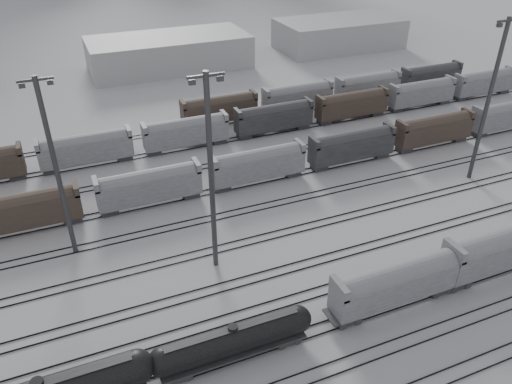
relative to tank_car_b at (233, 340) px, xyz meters
name	(u,v)px	position (x,y,z in m)	size (l,w,h in m)	color
ground	(307,341)	(7.66, -1.00, -2.39)	(900.00, 900.00, 0.00)	silver
tracks	(244,245)	(7.66, 16.50, -2.31)	(220.00, 71.50, 0.16)	black
tank_car_b	(233,340)	(0.00, 0.00, 0.00)	(16.70, 2.78, 4.13)	#252527
hopper_car_a	(397,282)	(18.91, 0.00, 1.01)	(15.36, 3.05, 5.49)	#252527
hopper_car_b	(504,247)	(34.16, 0.00, 1.25)	(16.45, 3.27, 5.88)	#252527
light_mast_b	(56,167)	(-12.75, 23.56, 9.89)	(3.70, 0.59, 23.14)	#38383B
light_mast_c	(211,173)	(3.00, 14.32, 10.56)	(3.91, 0.62, 24.41)	#38383B
light_mast_d	(489,99)	(47.58, 19.22, 10.85)	(3.99, 0.64, 24.95)	#38383B
bg_string_near	(258,166)	(15.66, 31.00, 0.41)	(151.00, 3.00, 5.60)	gray
bg_string_mid	(274,119)	(25.66, 47.00, 0.41)	(151.00, 3.00, 5.60)	#252527
bg_string_far	(333,93)	(43.16, 55.00, 0.41)	(66.00, 3.00, 5.60)	#45352B
warehouse_mid	(169,52)	(17.66, 94.00, 1.61)	(40.00, 18.00, 8.00)	#A6A7A9
warehouse_right	(339,34)	(67.66, 94.00, 1.61)	(35.00, 18.00, 8.00)	#A6A7A9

